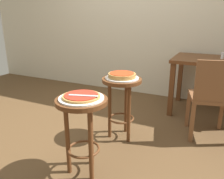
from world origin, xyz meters
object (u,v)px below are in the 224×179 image
stool_foreground (82,119)px  pizza_foreground (81,96)px  dining_table (213,68)px  wooden_chair (212,96)px  serving_plate_middle (122,78)px  pizza_server_knife (83,96)px  stool_middle (122,94)px  pizza_middle (122,75)px  serving_plate_foreground (81,98)px  condiment_shaker (223,56)px

stool_foreground → pizza_foreground: 0.18m
dining_table → wooden_chair: wooden_chair is taller
stool_foreground → serving_plate_middle: bearing=86.4°
stool_foreground → dining_table: bearing=64.9°
pizza_foreground → pizza_server_knife: (0.03, -0.02, 0.01)m
stool_foreground → serving_plate_middle: (0.04, 0.67, 0.17)m
stool_middle → serving_plate_middle: (0.00, 0.00, 0.17)m
stool_foreground → pizza_middle: bearing=86.4°
dining_table → serving_plate_middle: bearing=-125.6°
serving_plate_foreground → condiment_shaker: condiment_shaker is taller
stool_middle → condiment_shaker: condiment_shaker is taller
pizza_foreground → dining_table: 1.94m
serving_plate_middle → dining_table: 1.34m
pizza_foreground → pizza_middle: size_ratio=1.05×
stool_middle → wooden_chair: wooden_chair is taller
condiment_shaker → pizza_server_knife: condiment_shaker is taller
serving_plate_foreground → pizza_foreground: size_ratio=1.19×
stool_foreground → condiment_shaker: bearing=62.8°
stool_middle → wooden_chair: size_ratio=0.76×
stool_foreground → pizza_server_knife: bearing=-33.7°
pizza_middle → wooden_chair: 0.93m
condiment_shaker → pizza_server_knife: (-0.89, -1.80, -0.09)m
condiment_shaker → pizza_server_knife: size_ratio=0.37×
dining_table → pizza_server_knife: 1.94m
stool_foreground → stool_middle: bearing=86.4°
serving_plate_foreground → stool_middle: bearing=86.4°
stool_foreground → serving_plate_middle: size_ratio=1.93×
pizza_foreground → stool_middle: size_ratio=0.44×
serving_plate_foreground → pizza_middle: size_ratio=1.25×
stool_foreground → serving_plate_foreground: size_ratio=1.89×
wooden_chair → condiment_shaker: bearing=86.7°
pizza_foreground → dining_table: (0.82, 1.76, -0.05)m
serving_plate_foreground → pizza_server_knife: size_ratio=1.55×
serving_plate_middle → wooden_chair: size_ratio=0.39×
serving_plate_middle → wooden_chair: 0.93m
serving_plate_foreground → serving_plate_middle: (0.04, 0.67, 0.00)m
pizza_foreground → pizza_middle: bearing=86.4°
dining_table → stool_foreground: bearing=-115.1°
pizza_middle → serving_plate_middle: bearing=153.4°
stool_foreground → pizza_server_knife: size_ratio=2.92×
serving_plate_foreground → wooden_chair: (0.87, 1.04, -0.18)m
wooden_chair → pizza_server_knife: size_ratio=3.86×
pizza_foreground → condiment_shaker: 2.01m
stool_middle → pizza_middle: (0.00, 0.00, 0.20)m
pizza_middle → pizza_server_knife: 0.69m
pizza_foreground → wooden_chair: bearing=49.9°
pizza_middle → dining_table: bearing=54.4°
dining_table → wooden_chair: (0.05, -0.72, -0.14)m
pizza_server_knife → serving_plate_middle: bearing=71.4°
serving_plate_middle → pizza_server_knife: size_ratio=1.51×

